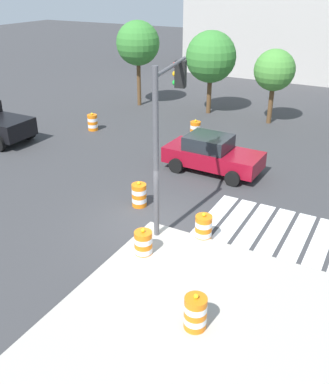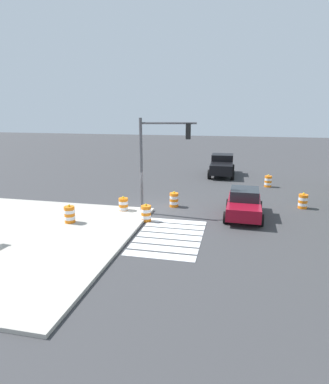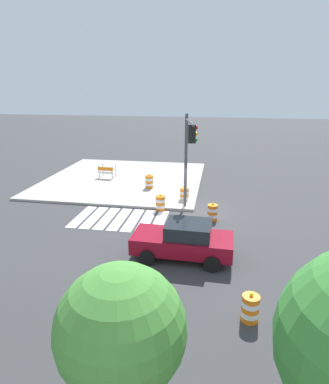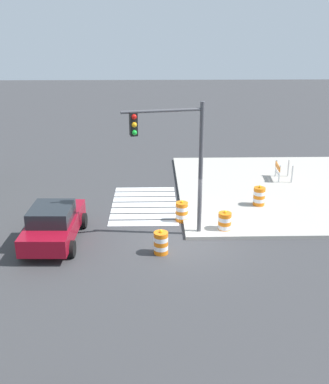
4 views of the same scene
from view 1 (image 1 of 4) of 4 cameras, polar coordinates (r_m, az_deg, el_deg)
The scene contains 13 objects.
ground_plane at distance 15.04m, azimuth -1.91°, elevation -4.49°, with size 120.00×120.00×0.00m, color #38383A.
crosswalk_stripes at distance 15.23m, azimuth 14.78°, elevation -4.99°, with size 5.10×3.20×0.02m.
sports_car at distance 19.04m, azimuth 6.40°, elevation 5.10°, with size 4.35×2.23×1.63m.
traffic_barrel_near_corner at distance 16.11m, azimuth -3.43°, elevation -0.41°, with size 0.56×0.56×1.02m.
traffic_barrel_crosswalk_end at distance 13.23m, azimuth -2.86°, elevation -7.04°, with size 0.56×0.56×1.02m.
traffic_barrel_median_near at distance 14.07m, azimuth 5.26°, elevation -4.84°, with size 0.56×0.56×1.02m.
traffic_barrel_median_far at distance 23.29m, azimuth 4.16°, elevation 8.37°, with size 0.56×0.56×1.02m.
traffic_barrel_far_curb at distance 24.79m, azimuth -9.64°, elevation 9.21°, with size 0.56×0.56×1.02m.
traffic_barrel_on_sidewalk at distance 10.66m, azimuth 4.18°, elevation -15.87°, with size 0.56×0.56×1.02m.
traffic_light_pole at distance 13.68m, azimuth 0.27°, elevation 10.25°, with size 0.92×3.24×5.50m.
street_tree_streetside_near at distance 25.88m, azimuth 14.57°, elevation 15.53°, with size 2.34×2.34×4.29m.
street_tree_streetside_far at distance 28.99m, azimuth -3.60°, elevation 19.31°, with size 2.81×2.81×5.45m.
street_tree_corner_lot at distance 27.29m, azimuth 6.26°, elevation 17.59°, with size 3.09×3.09×5.05m.
Camera 1 is at (6.61, -11.01, 7.83)m, focal length 39.66 mm.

